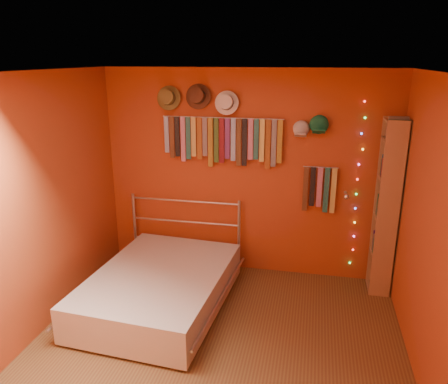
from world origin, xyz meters
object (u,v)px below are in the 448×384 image
Objects in this scene: tie_rack at (223,139)px; bookshelf at (391,208)px; bed at (160,288)px; reading_lamp at (346,196)px.

bookshelf is (1.94, -0.15, -0.67)m from tie_rack.
tie_rack is 2.05m from bookshelf.
bookshelf is at bearing 23.84° from bed.
bookshelf reaches higher than tie_rack.
reading_lamp is 0.14× the size of bed.
bed is at bearing -115.10° from tie_rack.
bookshelf is 2.68m from bed.
reading_lamp is at bearing -5.85° from tie_rack.
reading_lamp is 0.14× the size of bookshelf.
reading_lamp is 2.30m from bed.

